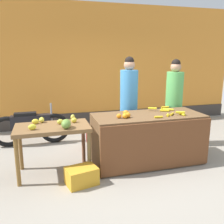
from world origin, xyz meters
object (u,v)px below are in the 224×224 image
(vendor_woman_green_shirt, at_px, (174,103))
(produce_sack, at_px, (94,136))
(produce_crate, at_px, (82,176))
(parked_motorcycle, at_px, (31,126))
(vendor_woman_blue_shirt, at_px, (129,104))

(vendor_woman_green_shirt, distance_m, produce_sack, 1.77)
(produce_crate, bearing_deg, parked_motorcycle, 111.46)
(produce_sack, bearing_deg, produce_crate, -108.99)
(vendor_woman_green_shirt, height_order, parked_motorcycle, vendor_woman_green_shirt)
(vendor_woman_blue_shirt, bearing_deg, parked_motorcycle, 156.74)
(vendor_woman_green_shirt, xyz_separation_m, produce_sack, (-1.64, 0.23, -0.63))
(vendor_woman_blue_shirt, distance_m, produce_sack, 0.96)
(vendor_woman_blue_shirt, bearing_deg, produce_sack, 162.90)
(vendor_woman_blue_shirt, height_order, parked_motorcycle, vendor_woman_blue_shirt)
(vendor_woman_blue_shirt, xyz_separation_m, produce_sack, (-0.67, 0.21, -0.66))
(vendor_woman_blue_shirt, bearing_deg, produce_crate, -135.06)
(produce_crate, distance_m, produce_sack, 1.41)
(parked_motorcycle, bearing_deg, vendor_woman_blue_shirt, -23.26)
(vendor_woman_green_shirt, relative_size, produce_crate, 4.07)
(vendor_woman_blue_shirt, xyz_separation_m, parked_motorcycle, (-1.88, 0.81, -0.53))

